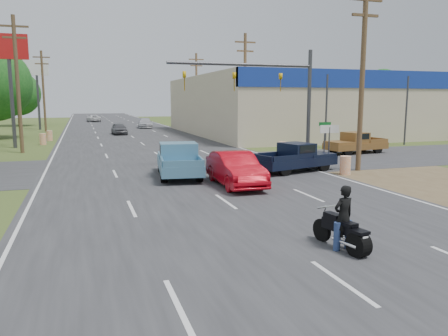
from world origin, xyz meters
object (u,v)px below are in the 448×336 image
object	(u,v)px
motorcycle	(344,234)
red_convertible	(235,169)
navy_pickup	(297,157)
brown_pickup	(355,143)
distant_car_silver	(145,123)
distant_car_white	(94,118)
rider	(343,220)
blue_pickup	(179,159)
distant_car_grey	(119,129)

from	to	relation	value
motorcycle	red_convertible	bearing A→B (deg)	79.16
navy_pickup	red_convertible	bearing A→B (deg)	-74.12
red_convertible	brown_pickup	distance (m)	15.46
brown_pickup	distant_car_silver	bearing A→B (deg)	9.33
distant_car_white	motorcycle	bearing A→B (deg)	85.21
rider	blue_pickup	distance (m)	12.60
red_convertible	motorcycle	bearing A→B (deg)	-90.23
distant_car_grey	rider	bearing A→B (deg)	-89.11
blue_pickup	distant_car_silver	size ratio (longest dim) A/B	1.15
navy_pickup	distant_car_white	bearing A→B (deg)	172.53
rider	distant_car_white	xyz separation A→B (m)	(-4.20, 74.77, -0.19)
navy_pickup	distant_car_grey	distance (m)	31.05
distant_car_silver	rider	bearing A→B (deg)	-87.05
distant_car_white	navy_pickup	bearing A→B (deg)	90.19
navy_pickup	distant_car_grey	xyz separation A→B (m)	(-7.12, 30.22, -0.13)
rider	red_convertible	bearing A→B (deg)	-100.90
navy_pickup	distant_car_silver	xyz separation A→B (m)	(-2.57, 41.48, -0.11)
distant_car_white	distant_car_silver	bearing A→B (deg)	98.90
distant_car_silver	navy_pickup	bearing A→B (deg)	-81.05
blue_pickup	motorcycle	bearing A→B (deg)	-74.95
blue_pickup	navy_pickup	xyz separation A→B (m)	(6.54, -0.53, -0.08)
blue_pickup	distant_car_white	xyz separation A→B (m)	(-2.52, 62.29, -0.26)
red_convertible	distant_car_grey	size ratio (longest dim) A/B	1.20
red_convertible	distant_car_grey	xyz separation A→B (m)	(-2.51, 33.05, -0.11)
navy_pickup	distant_car_white	xyz separation A→B (m)	(-9.06, 62.82, -0.17)
motorcycle	blue_pickup	world-z (taller)	blue_pickup
motorcycle	rider	size ratio (longest dim) A/B	1.26
red_convertible	blue_pickup	size ratio (longest dim) A/B	0.86
rider	distant_car_silver	size ratio (longest dim) A/B	0.34
brown_pickup	distant_car_white	size ratio (longest dim) A/B	1.10
motorcycle	navy_pickup	distance (m)	12.95
rider	brown_pickup	world-z (taller)	rider
red_convertible	motorcycle	xyz separation A→B (m)	(-0.24, -9.17, -0.31)
rider	brown_pickup	bearing A→B (deg)	-134.65
navy_pickup	distant_car_white	distance (m)	63.47
motorcycle	blue_pickup	xyz separation A→B (m)	(-1.69, 12.53, 0.42)
distant_car_white	brown_pickup	bearing A→B (deg)	98.72
red_convertible	distant_car_white	size ratio (longest dim) A/B	1.04
motorcycle	distant_car_white	distance (m)	74.94
blue_pickup	distant_car_silver	distance (m)	41.15
rider	distant_car_silver	bearing A→B (deg)	-101.79
brown_pickup	distant_car_grey	distance (m)	28.40
navy_pickup	distant_car_silver	distance (m)	41.56
motorcycle	distant_car_grey	distance (m)	42.28
distant_car_grey	distant_car_white	size ratio (longest dim) A/B	0.87
red_convertible	motorcycle	size ratio (longest dim) A/B	2.29
rider	distant_car_grey	world-z (taller)	rider
distant_car_silver	distant_car_white	size ratio (longest dim) A/B	1.05
brown_pickup	distant_car_white	world-z (taller)	brown_pickup
motorcycle	rider	bearing A→B (deg)	90.00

